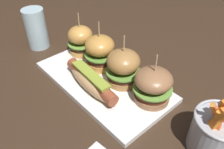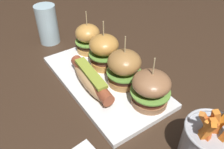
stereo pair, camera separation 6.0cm
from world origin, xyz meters
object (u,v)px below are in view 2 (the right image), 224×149
(hot_dog, at_px, (91,79))
(slider_far_right, at_px, (151,89))
(platter_main, at_px, (104,80))
(slider_far_left, at_px, (88,38))
(fries_bucket, at_px, (208,143))
(slider_center_right, at_px, (124,68))
(slider_center_left, at_px, (104,51))
(water_glass, at_px, (47,24))

(hot_dog, distance_m, slider_far_right, 0.16)
(platter_main, bearing_deg, slider_far_left, 166.30)
(platter_main, bearing_deg, fries_bucket, 6.19)
(platter_main, height_order, slider_far_right, slider_far_right)
(slider_far_left, relative_size, slider_center_right, 0.96)
(platter_main, distance_m, slider_far_right, 0.16)
(slider_far_left, xyz_separation_m, slider_center_left, (0.10, -0.00, 0.00))
(slider_center_left, xyz_separation_m, slider_center_right, (0.10, 0.00, -0.00))
(platter_main, xyz_separation_m, slider_center_right, (0.04, 0.04, 0.06))
(slider_far_right, height_order, fries_bucket, slider_far_right)
(slider_far_left, relative_size, fries_bucket, 0.95)
(slider_center_left, height_order, fries_bucket, slider_center_left)
(slider_far_right, relative_size, water_glass, 0.99)
(hot_dog, height_order, slider_far_left, slider_far_left)
(hot_dog, xyz_separation_m, slider_far_right, (0.14, 0.09, 0.02))
(slider_center_left, height_order, slider_center_right, slider_center_left)
(platter_main, distance_m, slider_center_right, 0.08)
(slider_far_left, bearing_deg, slider_center_left, -1.10)
(slider_center_right, xyz_separation_m, fries_bucket, (0.27, -0.00, -0.01))
(slider_center_left, bearing_deg, slider_far_left, 178.90)
(slider_far_left, height_order, fries_bucket, slider_far_left)
(water_glass, bearing_deg, fries_bucket, 6.58)
(fries_bucket, bearing_deg, water_glass, -173.42)
(platter_main, height_order, hot_dog, hot_dog)
(slider_center_left, bearing_deg, water_glass, -163.86)
(hot_dog, bearing_deg, platter_main, 99.16)
(platter_main, relative_size, slider_center_left, 2.71)
(hot_dog, height_order, water_glass, water_glass)
(platter_main, height_order, water_glass, water_glass)
(slider_far_left, distance_m, slider_far_right, 0.30)
(slider_center_left, height_order, water_glass, slider_center_left)
(hot_dog, relative_size, water_glass, 1.48)
(slider_center_right, bearing_deg, slider_far_right, 3.71)
(slider_center_left, relative_size, slider_center_right, 1.01)
(platter_main, bearing_deg, slider_center_left, 146.53)
(fries_bucket, height_order, water_glass, fries_bucket)
(slider_far_right, relative_size, fries_bucket, 0.92)
(platter_main, relative_size, fries_bucket, 2.71)
(platter_main, xyz_separation_m, water_glass, (-0.30, -0.04, 0.06))
(fries_bucket, relative_size, water_glass, 1.07)
(slider_far_left, bearing_deg, platter_main, -13.70)
(slider_far_left, height_order, slider_far_right, slider_far_left)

